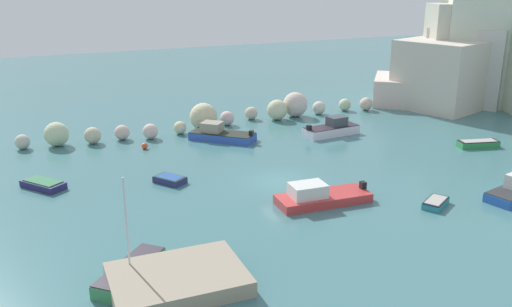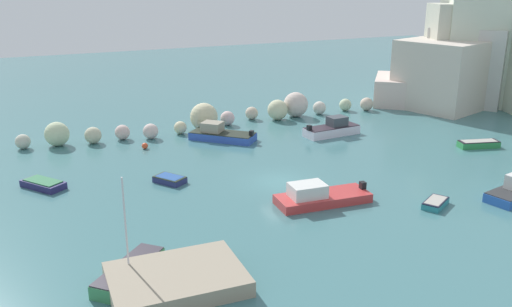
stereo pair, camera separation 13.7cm
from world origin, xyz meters
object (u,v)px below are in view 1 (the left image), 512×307
moored_boat_3 (170,179)px  moored_boat_5 (43,184)px  moored_boat_7 (478,144)px  moored_boat_1 (220,134)px  stone_dock (178,280)px  channel_buoy (145,146)px  moored_boat_8 (436,203)px  moored_boat_0 (319,196)px  moored_boat_4 (130,271)px  moored_boat_6 (332,129)px

moored_boat_3 → moored_boat_5: size_ratio=0.74×
moored_boat_5 → moored_boat_7: moored_boat_7 is taller
moored_boat_5 → moored_boat_7: size_ratio=0.94×
moored_boat_1 → moored_boat_3: bearing=94.5°
stone_dock → moored_boat_1: (11.51, 23.21, 0.12)m
channel_buoy → moored_boat_5: (-9.11, -6.22, 0.00)m
moored_boat_5 → moored_boat_8: 27.90m
channel_buoy → moored_boat_1: 7.23m
moored_boat_1 → moored_boat_7: size_ratio=1.54×
channel_buoy → moored_boat_8: 25.57m
moored_boat_1 → moored_boat_0: bearing=136.4°
moored_boat_3 → moored_boat_5: 9.18m
moored_boat_5 → moored_boat_4: bearing=-24.5°
moored_boat_8 → moored_boat_3: bearing=112.2°
channel_buoy → moored_boat_1: size_ratio=0.09×
stone_dock → moored_boat_3: (3.87, 14.25, -0.16)m
moored_boat_0 → moored_boat_3: bearing=-40.4°
moored_boat_1 → moored_boat_5: 17.42m
stone_dock → moored_boat_0: (11.95, 6.13, 0.10)m
moored_boat_0 → moored_boat_1: 17.08m
moored_boat_4 → moored_boat_1: bearing=13.2°
moored_boat_4 → moored_boat_8: (20.76, 0.54, -0.16)m
moored_boat_3 → moored_boat_6: size_ratio=0.47×
moored_boat_7 → moored_boat_4: bearing=-148.6°
moored_boat_3 → moored_boat_6: (18.10, 5.88, 0.35)m
stone_dock → moored_boat_7: 33.63m
moored_boat_8 → moored_boat_5: bearing=118.7°
moored_boat_4 → moored_boat_7: 34.96m
moored_boat_6 → stone_dock: bearing=-141.1°
moored_boat_5 → moored_boat_7: 37.09m
moored_boat_8 → moored_boat_4: bearing=152.2°
moored_boat_3 → moored_boat_7: moored_boat_7 is taller
stone_dock → moored_boat_8: bearing=7.1°
moored_boat_0 → moored_boat_7: 20.41m
stone_dock → moored_boat_6: moored_boat_6 is taller
moored_boat_3 → moored_boat_6: moored_boat_6 is taller
moored_boat_5 → moored_boat_7: bearing=45.4°
stone_dock → moored_boat_3: stone_dock is taller
moored_boat_0 → moored_boat_8: bearing=156.0°
stone_dock → channel_buoy: bearing=79.6°
channel_buoy → moored_boat_4: (-6.24, -21.58, 0.13)m
moored_boat_0 → moored_boat_6: 17.22m
stone_dock → moored_boat_0: 13.43m
moored_boat_0 → moored_boat_1: moored_boat_1 is taller
moored_boat_1 → moored_boat_4: 25.28m
moored_boat_7 → moored_boat_8: (-12.95, -8.73, -0.08)m
stone_dock → moored_boat_3: 14.77m
stone_dock → moored_boat_3: bearing=74.8°
moored_boat_3 → moored_boat_6: bearing=-104.7°
moored_boat_3 → channel_buoy: bearing=-35.2°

